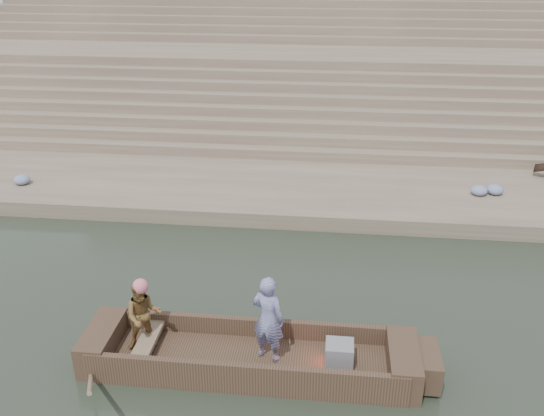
% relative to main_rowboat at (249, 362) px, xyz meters
% --- Properties ---
extents(ground, '(120.00, 120.00, 0.00)m').
position_rel_main_rowboat_xyz_m(ground, '(2.30, -0.74, -0.11)').
color(ground, '#242F23').
rests_on(ground, ground).
extents(lower_landing, '(32.00, 4.00, 0.40)m').
position_rel_main_rowboat_xyz_m(lower_landing, '(2.30, 7.26, 0.09)').
color(lower_landing, gray).
rests_on(lower_landing, ground).
extents(mid_landing, '(32.00, 3.00, 2.80)m').
position_rel_main_rowboat_xyz_m(mid_landing, '(2.30, 14.76, 1.29)').
color(mid_landing, gray).
rests_on(mid_landing, ground).
extents(upper_landing, '(32.00, 3.00, 5.20)m').
position_rel_main_rowboat_xyz_m(upper_landing, '(2.30, 21.76, 2.49)').
color(upper_landing, gray).
rests_on(upper_landing, ground).
extents(ghat_steps, '(32.00, 11.00, 5.20)m').
position_rel_main_rowboat_xyz_m(ghat_steps, '(2.30, 16.45, 1.69)').
color(ghat_steps, gray).
rests_on(ghat_steps, ground).
extents(main_rowboat, '(5.00, 1.30, 0.22)m').
position_rel_main_rowboat_xyz_m(main_rowboat, '(0.00, 0.00, 0.00)').
color(main_rowboat, brown).
rests_on(main_rowboat, ground).
extents(rowboat_trim, '(6.04, 2.63, 1.94)m').
position_rel_main_rowboat_xyz_m(rowboat_trim, '(0.21, -0.01, 0.20)').
color(rowboat_trim, brown).
rests_on(rowboat_trim, ground).
extents(standing_man, '(0.66, 0.55, 1.56)m').
position_rel_main_rowboat_xyz_m(standing_man, '(0.32, 0.04, 0.89)').
color(standing_man, navy).
rests_on(standing_man, main_rowboat).
extents(rowing_man, '(0.74, 0.66, 1.27)m').
position_rel_main_rowboat_xyz_m(rowing_man, '(-1.80, 0.10, 0.74)').
color(rowing_man, '#267226').
rests_on(rowing_man, main_rowboat).
extents(television, '(0.46, 0.42, 0.40)m').
position_rel_main_rowboat_xyz_m(television, '(1.50, 0.00, 0.31)').
color(television, gray).
rests_on(television, main_rowboat).
extents(cloth_bundles, '(18.70, 1.71, 0.26)m').
position_rel_main_rowboat_xyz_m(cloth_bundles, '(3.57, 7.17, 0.42)').
color(cloth_bundles, '#3F5999').
rests_on(cloth_bundles, lower_landing).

